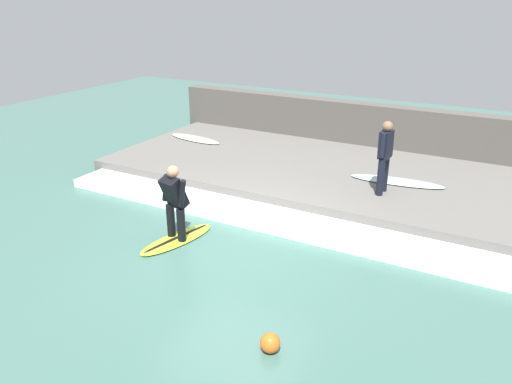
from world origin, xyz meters
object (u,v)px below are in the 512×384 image
Objects in this scene: surfer_riding at (174,199)px; marker_buoy at (270,343)px; surfer_waiting_near at (385,153)px; surfboard_riding at (177,239)px; surfboard_waiting_near at (397,181)px; surfboard_spare at (195,139)px.

marker_buoy is at bearing -123.10° from surfer_riding.
surfboard_riding is at bearing 138.63° from surfer_waiting_near.
surfboard_spare is (0.68, 5.82, 0.00)m from surfboard_waiting_near.
surfer_riding is at bearing 116.57° from surfboard_riding.
surfer_waiting_near is 5.84× the size of marker_buoy.
surfboard_spare is (1.42, 5.68, -0.82)m from surfer_waiting_near.
surfer_waiting_near is (3.22, -2.84, 0.38)m from surfer_riding.
surfboard_spare is at bearing 41.26° from marker_buoy.
surfer_riding is 4.31m from surfer_waiting_near.
surfboard_waiting_near is (0.75, -0.14, -0.82)m from surfer_waiting_near.
surfboard_riding is 6.49× the size of marker_buoy.
surfboard_riding is 3.42m from marker_buoy.
marker_buoy is at bearing -138.74° from surfboard_spare.
surfer_waiting_near is 0.85× the size of surfboard_spare.
surfboard_waiting_near is at bearing -36.89° from surfboard_riding.
surfboard_spare reaches higher than surfboard_riding.
surfer_waiting_near is at bearing -41.37° from surfer_riding.
surfboard_spare reaches higher than marker_buoy.
marker_buoy is (-1.87, -2.87, -0.70)m from surfer_riding.
surfer_riding reaches higher than surfboard_waiting_near.
surfboard_riding is at bearing -63.43° from surfer_riding.
surfboard_spare is at bearing 75.96° from surfer_waiting_near.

